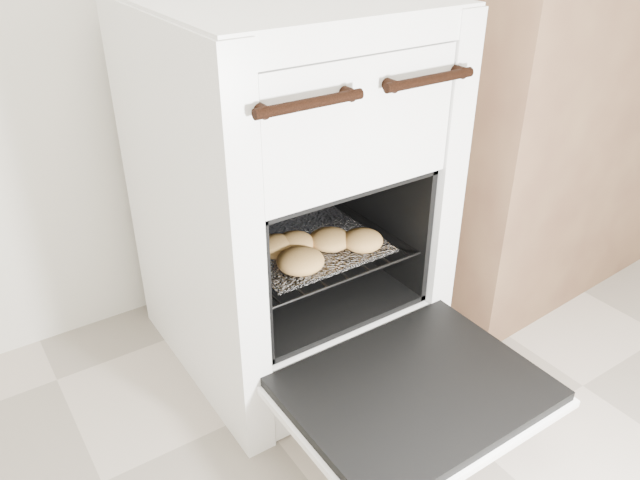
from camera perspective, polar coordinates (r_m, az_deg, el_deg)
The scene contains 6 objects.
stove at distance 1.38m, azimuth -2.99°, elevation 3.78°, with size 0.53×0.59×0.81m.
oven_door at distance 1.21m, azimuth 8.67°, elevation -13.58°, with size 0.48×0.37×0.03m.
oven_rack at distance 1.38m, azimuth -1.64°, elevation -0.26°, with size 0.39×0.37×0.01m.
foil_sheet at distance 1.36m, azimuth -1.24°, elevation -0.38°, with size 0.30×0.27×0.01m, color silver.
baked_rolls at distance 1.30m, azimuth -1.29°, elevation -0.59°, with size 0.30×0.21×0.04m.
counter at distance 1.86m, azimuth 18.14°, elevation 9.68°, with size 0.82×0.55×0.82m, color brown.
Camera 1 is at (-0.44, 0.13, 1.00)m, focal length 35.00 mm.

